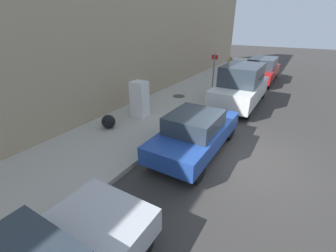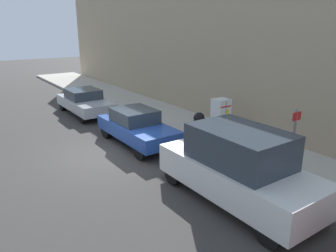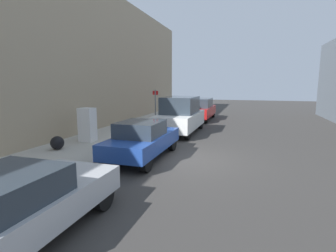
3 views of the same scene
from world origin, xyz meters
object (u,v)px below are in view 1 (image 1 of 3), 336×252
object	(u,v)px
parked_hatchback_blue	(196,132)
parked_suv_red	(262,70)
pedestrian_walking_far	(230,66)
street_sign_post	(213,72)
discarded_refrigerator	(140,99)
trash_bag	(108,122)
parked_van_white	(241,86)

from	to	relation	value
parked_hatchback_blue	parked_suv_red	size ratio (longest dim) A/B	0.86
pedestrian_walking_far	parked_suv_red	world-z (taller)	parked_suv_red
street_sign_post	discarded_refrigerator	bearing A→B (deg)	-109.47
street_sign_post	trash_bag	size ratio (longest dim) A/B	4.23
trash_bag	parked_van_white	world-z (taller)	parked_van_white
trash_bag	parked_hatchback_blue	size ratio (longest dim) A/B	0.13
trash_bag	pedestrian_walking_far	size ratio (longest dim) A/B	0.36
pedestrian_walking_far	parked_suv_red	bearing A→B (deg)	-27.96
discarded_refrigerator	parked_suv_red	world-z (taller)	discarded_refrigerator
pedestrian_walking_far	parked_hatchback_blue	world-z (taller)	pedestrian_walking_far
trash_bag	parked_suv_red	bearing A→B (deg)	73.24
pedestrian_walking_far	parked_suv_red	size ratio (longest dim) A/B	0.31
discarded_refrigerator	parked_hatchback_blue	world-z (taller)	discarded_refrigerator
street_sign_post	trash_bag	distance (m)	6.86
discarded_refrigerator	pedestrian_walking_far	size ratio (longest dim) A/B	1.03
trash_bag	parked_hatchback_blue	xyz separation A→B (m)	(3.67, 0.36, 0.31)
discarded_refrigerator	parked_van_white	xyz separation A→B (m)	(3.39, 4.28, 0.09)
parked_suv_red	street_sign_post	bearing A→B (deg)	-106.82
parked_van_white	trash_bag	bearing A→B (deg)	-121.31
parked_hatchback_blue	parked_van_white	bearing A→B (deg)	90.00
discarded_refrigerator	street_sign_post	distance (m)	5.05
street_sign_post	pedestrian_walking_far	world-z (taller)	street_sign_post
discarded_refrigerator	parked_van_white	world-z (taller)	parked_van_white
street_sign_post	trash_bag	bearing A→B (deg)	-106.71
discarded_refrigerator	parked_hatchback_blue	distance (m)	3.67
street_sign_post	pedestrian_walking_far	distance (m)	5.26
trash_bag	discarded_refrigerator	bearing A→B (deg)	81.10
trash_bag	parked_suv_red	size ratio (longest dim) A/B	0.11
discarded_refrigerator	pedestrian_walking_far	distance (m)	10.01
discarded_refrigerator	parked_suv_red	bearing A→B (deg)	71.97
discarded_refrigerator	trash_bag	world-z (taller)	discarded_refrigerator
street_sign_post	parked_suv_red	size ratio (longest dim) A/B	0.48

